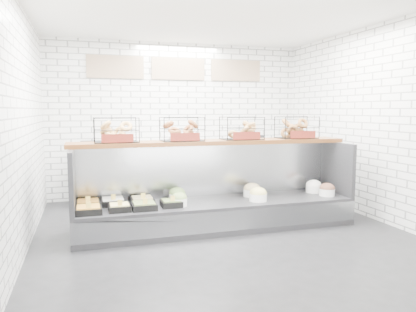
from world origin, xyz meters
name	(u,v)px	position (x,y,z in m)	size (l,w,h in m)	color
ground	(224,234)	(0.00, 0.00, 0.00)	(5.50, 5.50, 0.00)	black
room_shell	(211,85)	(0.00, 0.60, 2.06)	(5.02, 5.51, 3.01)	white
display_case	(215,205)	(-0.02, 0.34, 0.33)	(4.00, 0.90, 1.20)	black
bagel_shelf	(212,132)	(0.00, 0.52, 1.38)	(4.10, 0.50, 0.40)	#4A2610
prep_counter	(182,174)	(-0.01, 2.43, 0.47)	(4.00, 0.60, 1.20)	#93969B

